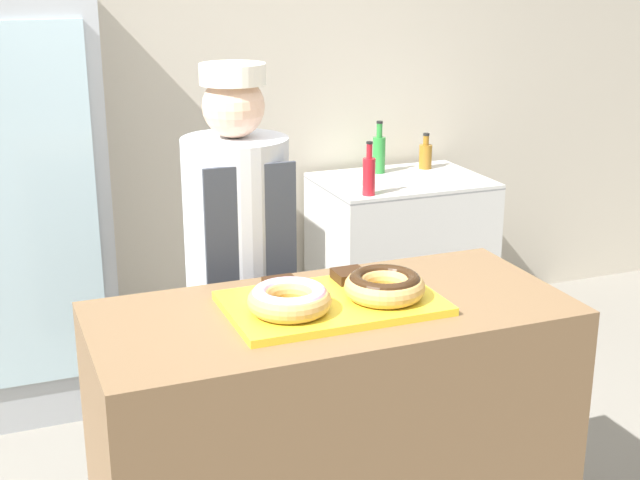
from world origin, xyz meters
The scene contains 13 objects.
wall_back centered at (0.00, 2.13, 1.35)m, with size 8.00×0.06×2.70m.
display_counter centered at (0.00, 0.00, 0.49)m, with size 1.43×0.65×0.98m.
serving_tray centered at (0.00, 0.00, 0.99)m, with size 0.63×0.40×0.02m.
donut_light_glaze centered at (-0.15, -0.04, 1.04)m, with size 0.24×0.24×0.08m.
donut_chocolate_glaze centered at (0.15, -0.04, 1.04)m, with size 0.24×0.24×0.08m.
brownie_back_left centered at (-0.11, 0.13, 1.02)m, with size 0.10×0.10×0.03m.
brownie_back_right centered at (0.11, 0.13, 1.02)m, with size 0.10×0.10×0.03m.
baker_person centered at (-0.11, 0.62, 0.86)m, with size 0.37×0.37×1.63m.
beverage_fridge centered at (-0.78, 1.73, 0.95)m, with size 0.70×0.69×1.89m.
chest_freezer centered at (1.10, 1.74, 0.44)m, with size 0.85×0.62×0.88m.
bottle_amber centered at (1.32, 1.90, 0.95)m, with size 0.07×0.07×0.19m.
bottle_green centered at (1.04, 1.90, 0.99)m, with size 0.07×0.07×0.28m.
bottle_red centered at (0.80, 1.50, 0.98)m, with size 0.06×0.06×0.26m.
Camera 1 is at (-0.94, -2.28, 1.97)m, focal length 50.00 mm.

